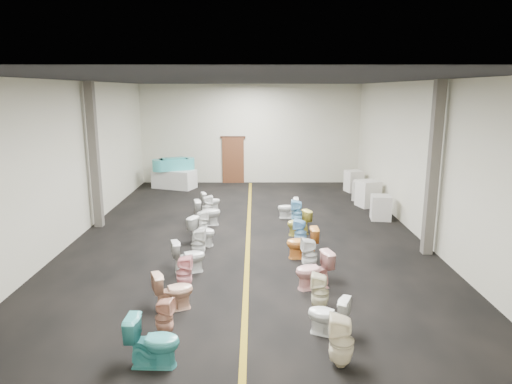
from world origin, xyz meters
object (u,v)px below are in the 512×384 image
at_px(appliance_crate_c, 361,190).
at_px(toilet_right_9, 288,208).
at_px(toilet_left_7, 202,223).
at_px(appliance_crate_b, 368,194).
at_px(toilet_right_4, 309,255).
at_px(toilet_right_8, 297,213).
at_px(toilet_left_1, 164,318).
at_px(toilet_left_3, 184,273).
at_px(toilet_right_1, 328,315).
at_px(toilet_left_0, 153,341).
at_px(toilet_left_8, 208,212).
at_px(appliance_crate_a, 381,208).
at_px(toilet_right_7, 299,223).
at_px(toilet_left_6, 202,231).
at_px(toilet_right_3, 314,270).
at_px(toilet_right_0, 341,341).
at_px(display_table, 174,179).
at_px(toilet_right_6, 300,233).
at_px(toilet_left_5, 198,244).
at_px(toilet_left_9, 207,207).
at_px(toilet_left_10, 211,201).
at_px(toilet_right_5, 302,243).
at_px(bathtub, 174,164).
at_px(appliance_crate_d, 354,181).
at_px(toilet_left_4, 189,256).
at_px(toilet_left_2, 173,291).
at_px(toilet_right_2, 320,292).

bearing_deg(appliance_crate_c, toilet_right_9, -139.71).
bearing_deg(toilet_left_7, appliance_crate_b, -80.74).
bearing_deg(appliance_crate_c, toilet_right_4, -111.88).
relative_size(toilet_right_8, toilet_right_9, 1.21).
distance_m(toilet_left_1, toilet_left_7, 5.68).
height_order(toilet_left_3, toilet_right_1, toilet_left_3).
bearing_deg(toilet_left_0, toilet_left_8, 1.70).
xyz_separation_m(appliance_crate_a, toilet_right_7, (-2.89, -1.64, -0.04)).
distance_m(toilet_left_6, toilet_right_3, 3.97).
bearing_deg(toilet_right_0, toilet_left_8, -151.29).
height_order(display_table, toilet_left_1, display_table).
distance_m(toilet_right_3, toilet_right_8, 4.68).
height_order(appliance_crate_c, toilet_right_6, toilet_right_6).
relative_size(toilet_left_6, toilet_left_7, 1.02).
bearing_deg(toilet_right_4, display_table, -159.53).
xyz_separation_m(toilet_left_0, toilet_left_7, (0.01, 6.56, -0.04)).
bearing_deg(toilet_left_5, toilet_left_9, 2.76).
distance_m(toilet_left_10, toilet_right_6, 4.78).
xyz_separation_m(toilet_right_0, toilet_right_1, (-0.06, 0.94, -0.06)).
distance_m(toilet_left_9, toilet_right_4, 5.48).
bearing_deg(toilet_right_3, toilet_left_9, -168.87).
relative_size(toilet_left_10, toilet_right_6, 0.89).
bearing_deg(toilet_right_1, toilet_right_8, -156.12).
relative_size(toilet_left_0, toilet_right_5, 1.02).
relative_size(bathtub, toilet_left_6, 2.26).
bearing_deg(toilet_right_3, appliance_crate_c, 144.40).
height_order(display_table, toilet_left_7, display_table).
height_order(toilet_left_9, toilet_right_3, toilet_right_3).
bearing_deg(toilet_left_0, toilet_right_1, -70.02).
relative_size(display_table, appliance_crate_d, 2.01).
bearing_deg(toilet_right_6, toilet_left_8, -103.49).
height_order(toilet_left_7, toilet_left_10, toilet_left_7).
bearing_deg(toilet_left_4, toilet_right_5, -89.72).
relative_size(bathtub, toilet_left_2, 2.22).
xyz_separation_m(toilet_left_4, toilet_left_9, (-0.03, 4.70, -0.01)).
xyz_separation_m(appliance_crate_b, toilet_right_4, (-2.91, -6.20, -0.08)).
xyz_separation_m(toilet_right_6, toilet_right_8, (0.09, 1.90, 0.04)).
height_order(toilet_left_10, toilet_right_1, toilet_right_1).
bearing_deg(toilet_right_8, appliance_crate_d, 153.20).
distance_m(appliance_crate_c, toilet_right_2, 9.68).
xyz_separation_m(appliance_crate_d, toilet_right_1, (-2.92, -11.64, -0.08)).
height_order(appliance_crate_a, toilet_right_5, toilet_right_5).
bearing_deg(toilet_right_6, toilet_right_2, 22.43).
distance_m(appliance_crate_a, appliance_crate_d, 4.28).
bearing_deg(appliance_crate_b, toilet_right_3, -112.23).
xyz_separation_m(toilet_left_1, toilet_left_9, (-0.01, 7.59, 0.04)).
bearing_deg(toilet_left_9, toilet_right_2, -169.92).
relative_size(appliance_crate_a, toilet_right_9, 1.16).
bearing_deg(toilet_left_4, toilet_right_7, -63.18).
relative_size(toilet_left_1, toilet_left_8, 0.84).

